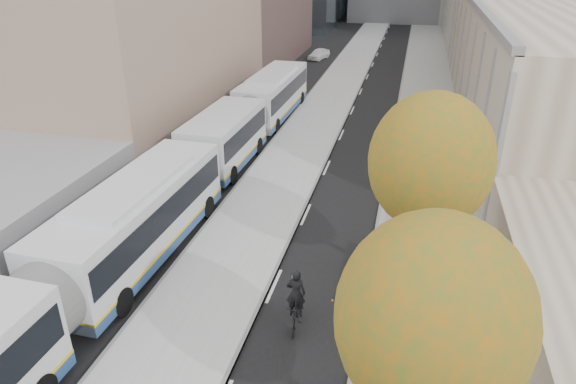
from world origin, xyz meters
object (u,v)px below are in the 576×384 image
(bus_shelter, at_px, (487,281))
(bus_near, at_px, (72,278))
(cyclist, at_px, (296,306))
(bus_far, at_px, (255,110))
(distant_car, at_px, (319,54))

(bus_shelter, bearing_deg, bus_near, -169.60)
(bus_shelter, distance_m, bus_near, 13.63)
(bus_shelter, relative_size, bus_near, 0.23)
(bus_shelter, height_order, cyclist, bus_shelter)
(bus_shelter, bearing_deg, bus_far, 126.46)
(cyclist, bearing_deg, bus_near, -174.42)
(bus_far, bearing_deg, bus_near, -89.65)
(bus_shelter, xyz_separation_m, cyclist, (-6.01, -1.01, -1.34))
(bus_near, relative_size, bus_far, 1.01)
(bus_near, relative_size, distant_car, 5.38)
(bus_near, xyz_separation_m, cyclist, (7.39, 1.45, -0.91))
(bus_far, height_order, cyclist, bus_far)
(bus_shelter, height_order, bus_near, bus_near)
(bus_shelter, xyz_separation_m, bus_far, (-13.12, 17.75, -0.45))
(bus_far, relative_size, cyclist, 8.37)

